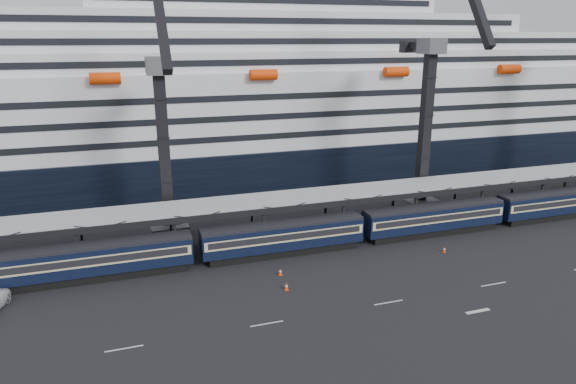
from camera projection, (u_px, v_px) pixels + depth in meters
name	position (u px, v px, depth m)	size (l,w,h in m)	color
ground	(387.00, 281.00, 52.83)	(260.00, 260.00, 0.00)	black
lane_markings	(486.00, 292.00, 50.51)	(111.00, 4.27, 0.02)	beige
train	(311.00, 233.00, 59.89)	(133.05, 3.00, 4.05)	black
canopy	(334.00, 195.00, 64.03)	(130.00, 6.25, 5.53)	#92959A
cruise_ship	(258.00, 106.00, 90.73)	(214.09, 28.84, 34.00)	black
crane_dark_near	(164.00, 145.00, 60.28)	(4.50, 17.75, 35.08)	#474A4E
crane_dark_mid	(428.00, 120.00, 69.43)	(4.50, 18.24, 39.64)	#474A4E
traffic_cone_c	(286.00, 286.00, 50.92)	(0.41, 0.41, 0.81)	#F73F07
traffic_cone_d	(280.00, 272.00, 54.11)	(0.39, 0.39, 0.79)	#F73F07
traffic_cone_e	(444.00, 249.00, 59.85)	(0.36, 0.36, 0.72)	#F73F07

